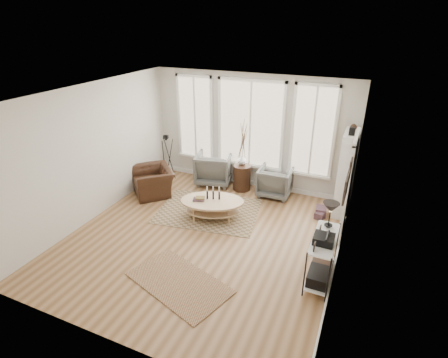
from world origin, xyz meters
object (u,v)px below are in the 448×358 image
at_px(low_shelf, 322,254).
at_px(accent_chair, 153,181).
at_px(side_table, 242,157).
at_px(armchair_left, 214,168).
at_px(bookcase, 346,173).
at_px(coffee_table, 212,204).
at_px(armchair_right, 275,182).

distance_m(low_shelf, accent_chair, 4.69).
relative_size(side_table, accent_chair, 1.81).
distance_m(armchair_left, side_table, 0.96).
xyz_separation_m(bookcase, coffee_table, (-2.61, -1.45, -0.61)).
height_order(bookcase, armchair_left, bookcase).
height_order(coffee_table, accent_chair, accent_chair).
relative_size(coffee_table, accent_chair, 1.54).
bearing_deg(armchair_left, accent_chair, 32.92).
relative_size(armchair_left, side_table, 0.50).
bearing_deg(bookcase, accent_chair, -167.92).
bearing_deg(armchair_left, coffee_table, 100.42).
distance_m(low_shelf, armchair_right, 3.12).
xyz_separation_m(bookcase, low_shelf, (-0.06, -2.52, -0.44)).
relative_size(low_shelf, side_table, 0.70).
relative_size(coffee_table, side_table, 0.85).
distance_m(bookcase, armchair_left, 3.37).
relative_size(bookcase, low_shelf, 1.58).
height_order(armchair_left, armchair_right, armchair_left).
distance_m(bookcase, coffee_table, 3.04).
bearing_deg(bookcase, armchair_left, 176.13).
bearing_deg(side_table, coffee_table, -93.88).
bearing_deg(armchair_left, low_shelf, 127.12).
height_order(armchair_right, side_table, side_table).
xyz_separation_m(side_table, accent_chair, (-1.98, -1.10, -0.56)).
bearing_deg(low_shelf, side_table, 132.52).
bearing_deg(bookcase, low_shelf, -91.28).
height_order(bookcase, accent_chair, bookcase).
height_order(coffee_table, side_table, side_table).
xyz_separation_m(bookcase, armchair_right, (-1.63, 0.17, -0.59)).
bearing_deg(bookcase, coffee_table, -150.97).
distance_m(armchair_left, accent_chair, 1.65).
height_order(coffee_table, armchair_right, armchair_right).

